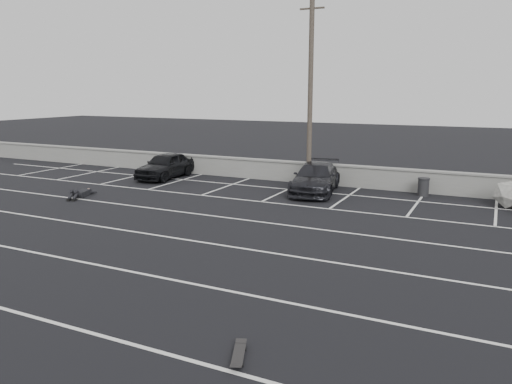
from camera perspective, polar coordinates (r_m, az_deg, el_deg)
The scene contains 9 objects.
ground at distance 14.56m, azimuth -18.66°, elevation -7.71°, with size 120.00×120.00×0.00m, color black.
seawall at distance 25.96m, azimuth 3.35°, elevation 2.46°, with size 50.00×0.45×1.06m.
stall_lines at distance 17.84m, azimuth -8.93°, elevation -3.68°, with size 36.00×20.05×0.01m.
car_left at distance 27.20m, azimuth -10.30°, elevation 3.02°, with size 1.63×4.06×1.38m, color black.
car_right at distance 23.18m, azimuth 6.82°, elevation 1.60°, with size 1.88×4.62×1.34m, color black.
utility_pole at distance 24.31m, azimuth 6.23°, elevation 11.21°, with size 1.19×0.24×8.93m.
trash_bin at distance 23.47m, azimuth 18.59°, elevation 0.56°, with size 0.65×0.65×0.82m.
person at distance 23.65m, azimuth -19.13°, elevation 0.17°, with size 1.64×2.54×0.47m, color black, non-canonical shape.
skateboard at distance 9.27m, azimuth -2.00°, elevation -18.07°, with size 0.48×0.81×0.10m.
Camera 1 is at (9.85, -9.66, 4.66)m, focal length 35.00 mm.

